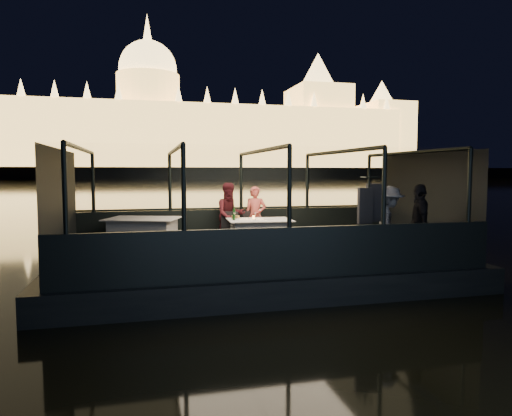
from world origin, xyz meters
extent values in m
plane|color=black|center=(0.00, 80.00, 0.00)|extent=(500.00, 500.00, 0.00)
cube|color=black|center=(0.00, 0.00, 0.00)|extent=(8.60, 4.40, 1.00)
cube|color=black|center=(0.00, 0.00, 0.48)|extent=(8.00, 4.00, 0.04)
cube|color=black|center=(0.00, 2.00, 0.95)|extent=(8.00, 0.08, 0.90)
cube|color=black|center=(0.00, -2.00, 0.95)|extent=(8.00, 0.08, 0.90)
cube|color=#423D33|center=(0.00, 210.00, 1.00)|extent=(400.00, 140.00, 6.00)
cube|color=white|center=(0.14, 0.64, 0.89)|extent=(1.51, 1.14, 0.77)
cube|color=silver|center=(-2.46, 1.03, 0.89)|extent=(1.84, 1.57, 0.83)
cube|color=black|center=(-0.41, 1.22, 0.95)|extent=(0.53, 0.53, 0.88)
cube|color=black|center=(0.15, 1.45, 0.95)|extent=(0.46, 0.46, 0.87)
imported|color=#CC534A|center=(0.28, 1.61, 1.25)|extent=(0.62, 0.50, 1.49)
imported|color=#441319|center=(-0.37, 1.56, 1.25)|extent=(0.85, 0.71, 1.59)
imported|color=silver|center=(2.36, -1.23, 1.35)|extent=(0.95, 1.17, 1.58)
imported|color=black|center=(3.03, -1.26, 1.35)|extent=(0.72, 1.03, 1.61)
cylinder|color=#143815|center=(-0.46, 0.63, 1.42)|extent=(0.08, 0.08, 0.32)
cylinder|color=olive|center=(-0.36, 0.93, 1.31)|extent=(0.24, 0.24, 0.08)
cylinder|color=#F29C3C|center=(0.04, 0.79, 1.31)|extent=(0.07, 0.07, 0.08)
cylinder|color=silver|center=(0.33, 0.52, 1.27)|extent=(0.25, 0.25, 0.01)
cylinder|color=silver|center=(-0.34, 0.94, 1.27)|extent=(0.30, 0.30, 0.01)
camera|label=1|loc=(-2.43, -9.45, 2.35)|focal=32.00mm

